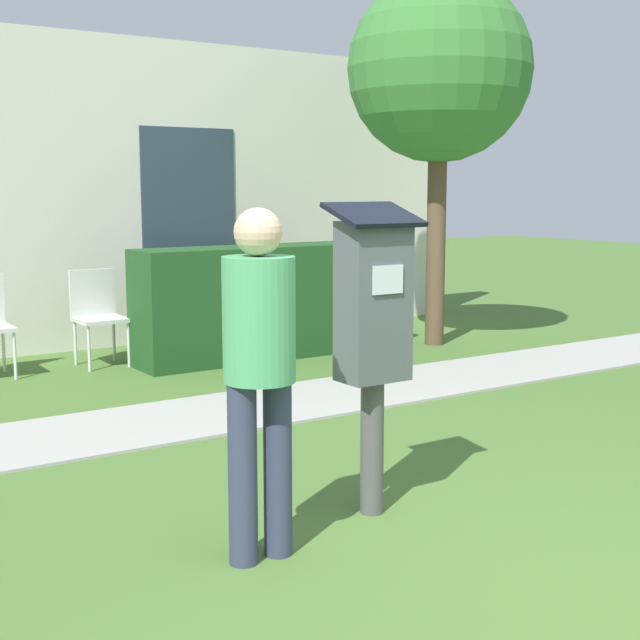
{
  "coord_description": "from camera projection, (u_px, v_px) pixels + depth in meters",
  "views": [
    {
      "loc": [
        -2.8,
        -2.26,
        1.66
      ],
      "look_at": [
        -0.52,
        1.16,
        1.05
      ],
      "focal_mm": 50.0,
      "sensor_mm": 36.0,
      "label": 1
    }
  ],
  "objects": [
    {
      "name": "outdoor_chair_right",
      "position": [
        207.0,
        304.0,
        8.77
      ],
      "size": [
        0.44,
        0.44,
        0.9
      ],
      "rotation": [
        0.0,
        0.0,
        0.42
      ],
      "color": "silver",
      "rests_on": "ground"
    },
    {
      "name": "person_standing",
      "position": [
        259.0,
        357.0,
        3.9
      ],
      "size": [
        0.32,
        0.32,
        1.58
      ],
      "rotation": [
        0.0,
        0.0,
        0.09
      ],
      "color": "#333851",
      "rests_on": "ground"
    },
    {
      "name": "outdoor_chair_middle",
      "position": [
        97.0,
        309.0,
        8.38
      ],
      "size": [
        0.44,
        0.44,
        0.9
      ],
      "rotation": [
        0.0,
        0.0,
        -0.13
      ],
      "color": "silver",
      "rests_on": "ground"
    },
    {
      "name": "building_facade",
      "position": [
        57.0,
        194.0,
        8.97
      ],
      "size": [
        10.0,
        0.26,
        3.2
      ],
      "color": "silver",
      "rests_on": "ground"
    },
    {
      "name": "sidewalk",
      "position": [
        204.0,
        415.0,
        6.52
      ],
      "size": [
        12.0,
        1.1,
        0.02
      ],
      "color": "#A3A099",
      "rests_on": "ground"
    },
    {
      "name": "tree",
      "position": [
        439.0,
        71.0,
        9.12
      ],
      "size": [
        1.9,
        1.9,
        3.82
      ],
      "color": "brown",
      "rests_on": "ground"
    },
    {
      "name": "ground_plane",
      "position": [
        583.0,
        598.0,
        3.65
      ],
      "size": [
        40.0,
        40.0,
        0.0
      ],
      "primitive_type": "plane",
      "color": "#476B2D"
    },
    {
      "name": "parking_meter",
      "position": [
        373.0,
        318.0,
        4.45
      ],
      "size": [
        0.44,
        0.31,
        1.59
      ],
      "color": "#4C4C4C",
      "rests_on": "ground"
    },
    {
      "name": "hedge_row",
      "position": [
        266.0,
        302.0,
        8.77
      ],
      "size": [
        2.65,
        0.6,
        1.1
      ],
      "color": "#1E471E",
      "rests_on": "ground"
    }
  ]
}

